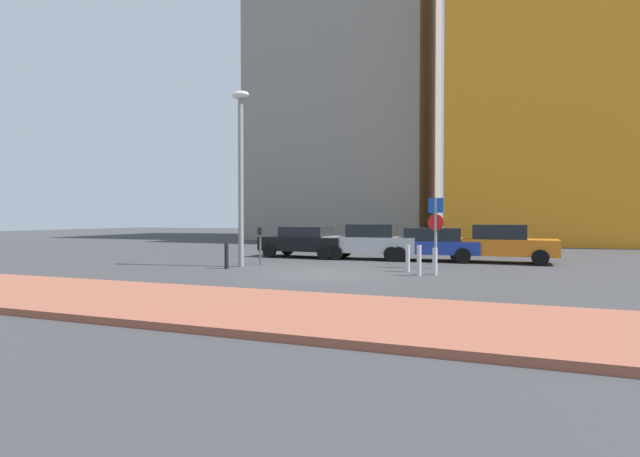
% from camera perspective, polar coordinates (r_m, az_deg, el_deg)
% --- Properties ---
extents(ground_plane, '(120.00, 120.00, 0.00)m').
position_cam_1_polar(ground_plane, '(15.96, 0.23, -5.45)').
color(ground_plane, '#38383A').
extents(sidewalk_brick, '(40.00, 3.88, 0.14)m').
position_cam_1_polar(sidewalk_brick, '(10.08, -12.82, -9.04)').
color(sidewalk_brick, '#93513D').
rests_on(sidewalk_brick, ground).
extents(parked_car_black, '(4.27, 2.27, 1.46)m').
position_cam_1_polar(parked_car_black, '(22.46, -1.80, -1.52)').
color(parked_car_black, black).
rests_on(parked_car_black, ground).
extents(parked_car_silver, '(4.20, 2.05, 1.59)m').
position_cam_1_polar(parked_car_silver, '(21.41, 6.15, -1.55)').
color(parked_car_silver, '#B7BABF').
rests_on(parked_car_silver, ground).
extents(parked_car_blue, '(4.40, 2.22, 1.44)m').
position_cam_1_polar(parked_car_blue, '(21.16, 13.10, -1.76)').
color(parked_car_blue, '#1E389E').
rests_on(parked_car_blue, ground).
extents(parked_car_orange, '(4.59, 2.07, 1.59)m').
position_cam_1_polar(parked_car_orange, '(21.08, 20.82, -1.70)').
color(parked_car_orange, orange).
rests_on(parked_car_orange, ground).
extents(parking_sign_post, '(0.60, 0.14, 2.64)m').
position_cam_1_polar(parking_sign_post, '(17.93, 13.82, 0.55)').
color(parking_sign_post, gray).
rests_on(parking_sign_post, ground).
extents(parking_meter, '(0.18, 0.14, 1.49)m').
position_cam_1_polar(parking_meter, '(19.08, -7.24, -1.47)').
color(parking_meter, '#4C4C51').
rests_on(parking_meter, ground).
extents(street_lamp, '(0.70, 0.36, 6.70)m').
position_cam_1_polar(street_lamp, '(18.38, -9.56, 7.80)').
color(street_lamp, gray).
rests_on(street_lamp, ground).
extents(traffic_bollard_near, '(0.15, 0.15, 0.99)m').
position_cam_1_polar(traffic_bollard_near, '(15.56, 11.88, -3.81)').
color(traffic_bollard_near, '#B7B7BC').
rests_on(traffic_bollard_near, ground).
extents(traffic_bollard_mid, '(0.15, 0.15, 0.95)m').
position_cam_1_polar(traffic_bollard_mid, '(17.67, -11.23, -3.27)').
color(traffic_bollard_mid, black).
rests_on(traffic_bollard_mid, ground).
extents(traffic_bollard_far, '(0.15, 0.15, 0.93)m').
position_cam_1_polar(traffic_bollard_far, '(16.65, 10.56, -3.59)').
color(traffic_bollard_far, '#B7B7BC').
rests_on(traffic_bollard_far, ground).
extents(traffic_bollard_edge, '(0.16, 0.16, 0.88)m').
position_cam_1_polar(traffic_bollard_edge, '(15.97, 13.72, -3.89)').
color(traffic_bollard_edge, '#B7B7BC').
rests_on(traffic_bollard_edge, ground).
extents(building_colorful_midrise, '(14.83, 13.08, 29.10)m').
position_cam_1_polar(building_colorful_midrise, '(41.67, 26.48, 18.87)').
color(building_colorful_midrise, orange).
rests_on(building_colorful_midrise, ground).
extents(building_under_construction, '(15.12, 15.23, 25.15)m').
position_cam_1_polar(building_under_construction, '(46.38, 3.78, 14.63)').
color(building_under_construction, gray).
rests_on(building_under_construction, ground).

